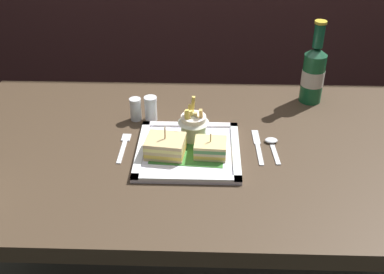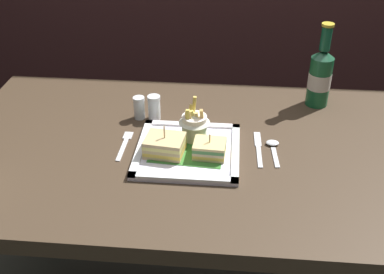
{
  "view_description": "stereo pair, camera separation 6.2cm",
  "coord_description": "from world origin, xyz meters",
  "px_view_note": "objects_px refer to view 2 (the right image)",
  "views": [
    {
      "loc": [
        0.03,
        -1.08,
        1.47
      ],
      "look_at": [
        -0.01,
        -0.02,
        0.8
      ],
      "focal_mm": 44.9,
      "sensor_mm": 36.0,
      "label": 1
    },
    {
      "loc": [
        0.09,
        -1.08,
        1.47
      ],
      "look_at": [
        -0.01,
        -0.02,
        0.8
      ],
      "focal_mm": 44.9,
      "sensor_mm": 36.0,
      "label": 2
    }
  ],
  "objects_px": {
    "square_plate": "(188,151)",
    "fork": "(125,144)",
    "fries_cup": "(194,123)",
    "pepper_shaker": "(154,109)",
    "salt_shaker": "(139,109)",
    "spoon": "(273,146)",
    "dining_table": "(196,177)",
    "sandwich_half_left": "(165,145)",
    "knife": "(258,147)",
    "beer_bottle": "(320,76)",
    "sandwich_half_right": "(210,149)"
  },
  "relations": [
    {
      "from": "sandwich_half_left",
      "to": "beer_bottle",
      "type": "bearing_deg",
      "value": 37.38
    },
    {
      "from": "sandwich_half_left",
      "to": "fork",
      "type": "distance_m",
      "value": 0.13
    },
    {
      "from": "fries_cup",
      "to": "fork",
      "type": "distance_m",
      "value": 0.2
    },
    {
      "from": "dining_table",
      "to": "sandwich_half_left",
      "type": "relative_size",
      "value": 12.59
    },
    {
      "from": "fries_cup",
      "to": "pepper_shaker",
      "type": "distance_m",
      "value": 0.17
    },
    {
      "from": "square_plate",
      "to": "sandwich_half_right",
      "type": "bearing_deg",
      "value": -20.03
    },
    {
      "from": "square_plate",
      "to": "knife",
      "type": "distance_m",
      "value": 0.19
    },
    {
      "from": "fries_cup",
      "to": "spoon",
      "type": "height_order",
      "value": "fries_cup"
    },
    {
      "from": "sandwich_half_right",
      "to": "fork",
      "type": "bearing_deg",
      "value": 168.77
    },
    {
      "from": "fork",
      "to": "spoon",
      "type": "xyz_separation_m",
      "value": [
        0.4,
        0.02,
        0.0
      ]
    },
    {
      "from": "dining_table",
      "to": "sandwich_half_right",
      "type": "height_order",
      "value": "sandwich_half_right"
    },
    {
      "from": "fries_cup",
      "to": "salt_shaker",
      "type": "xyz_separation_m",
      "value": [
        -0.17,
        0.11,
        -0.03
      ]
    },
    {
      "from": "dining_table",
      "to": "pepper_shaker",
      "type": "xyz_separation_m",
      "value": [
        -0.13,
        0.14,
        0.14
      ]
    },
    {
      "from": "square_plate",
      "to": "sandwich_half_left",
      "type": "height_order",
      "value": "sandwich_half_left"
    },
    {
      "from": "pepper_shaker",
      "to": "sandwich_half_left",
      "type": "bearing_deg",
      "value": -73.25
    },
    {
      "from": "sandwich_half_right",
      "to": "dining_table",
      "type": "bearing_deg",
      "value": 126.31
    },
    {
      "from": "square_plate",
      "to": "sandwich_half_left",
      "type": "distance_m",
      "value": 0.07
    },
    {
      "from": "fork",
      "to": "square_plate",
      "type": "bearing_deg",
      "value": -8.18
    },
    {
      "from": "dining_table",
      "to": "pepper_shaker",
      "type": "relative_size",
      "value": 18.16
    },
    {
      "from": "beer_bottle",
      "to": "pepper_shaker",
      "type": "distance_m",
      "value": 0.51
    },
    {
      "from": "beer_bottle",
      "to": "salt_shaker",
      "type": "relative_size",
      "value": 3.79
    },
    {
      "from": "spoon",
      "to": "beer_bottle",
      "type": "bearing_deg",
      "value": 60.95
    },
    {
      "from": "fork",
      "to": "pepper_shaker",
      "type": "bearing_deg",
      "value": 67.75
    },
    {
      "from": "square_plate",
      "to": "spoon",
      "type": "bearing_deg",
      "value": 11.08
    },
    {
      "from": "knife",
      "to": "salt_shaker",
      "type": "bearing_deg",
      "value": 159.37
    },
    {
      "from": "square_plate",
      "to": "sandwich_half_right",
      "type": "xyz_separation_m",
      "value": [
        0.06,
        -0.02,
        0.02
      ]
    },
    {
      "from": "dining_table",
      "to": "knife",
      "type": "bearing_deg",
      "value": 2.85
    },
    {
      "from": "dining_table",
      "to": "fries_cup",
      "type": "height_order",
      "value": "fries_cup"
    },
    {
      "from": "fork",
      "to": "beer_bottle",
      "type": "bearing_deg",
      "value": 27.26
    },
    {
      "from": "spoon",
      "to": "salt_shaker",
      "type": "height_order",
      "value": "salt_shaker"
    },
    {
      "from": "sandwich_half_left",
      "to": "fries_cup",
      "type": "relative_size",
      "value": 0.91
    },
    {
      "from": "spoon",
      "to": "salt_shaker",
      "type": "xyz_separation_m",
      "value": [
        -0.39,
        0.13,
        0.03
      ]
    },
    {
      "from": "dining_table",
      "to": "pepper_shaker",
      "type": "height_order",
      "value": "pepper_shaker"
    },
    {
      "from": "sandwich_half_left",
      "to": "pepper_shaker",
      "type": "bearing_deg",
      "value": 106.75
    },
    {
      "from": "square_plate",
      "to": "salt_shaker",
      "type": "distance_m",
      "value": 0.24
    },
    {
      "from": "sandwich_half_right",
      "to": "spoon",
      "type": "height_order",
      "value": "sandwich_half_right"
    },
    {
      "from": "knife",
      "to": "salt_shaker",
      "type": "height_order",
      "value": "salt_shaker"
    },
    {
      "from": "knife",
      "to": "salt_shaker",
      "type": "relative_size",
      "value": 2.48
    },
    {
      "from": "fries_cup",
      "to": "beer_bottle",
      "type": "xyz_separation_m",
      "value": [
        0.36,
        0.25,
        0.04
      ]
    },
    {
      "from": "sandwich_half_left",
      "to": "dining_table",
      "type": "bearing_deg",
      "value": 34.87
    },
    {
      "from": "square_plate",
      "to": "fork",
      "type": "bearing_deg",
      "value": 171.82
    },
    {
      "from": "dining_table",
      "to": "sandwich_half_right",
      "type": "distance_m",
      "value": 0.15
    },
    {
      "from": "dining_table",
      "to": "square_plate",
      "type": "relative_size",
      "value": 5.0
    },
    {
      "from": "fries_cup",
      "to": "sandwich_half_right",
      "type": "bearing_deg",
      "value": -59.41
    },
    {
      "from": "dining_table",
      "to": "spoon",
      "type": "distance_m",
      "value": 0.23
    },
    {
      "from": "dining_table",
      "to": "beer_bottle",
      "type": "xyz_separation_m",
      "value": [
        0.35,
        0.28,
        0.2
      ]
    },
    {
      "from": "fries_cup",
      "to": "pepper_shaker",
      "type": "height_order",
      "value": "fries_cup"
    },
    {
      "from": "fries_cup",
      "to": "beer_bottle",
      "type": "distance_m",
      "value": 0.44
    },
    {
      "from": "sandwich_half_right",
      "to": "fork",
      "type": "height_order",
      "value": "sandwich_half_right"
    },
    {
      "from": "beer_bottle",
      "to": "fork",
      "type": "xyz_separation_m",
      "value": [
        -0.55,
        -0.28,
        -0.1
      ]
    }
  ]
}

